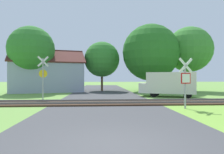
{
  "coord_description": "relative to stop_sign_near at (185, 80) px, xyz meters",
  "views": [
    {
      "loc": [
        -0.39,
        -5.01,
        1.75
      ],
      "look_at": [
        0.5,
        9.44,
        1.8
      ],
      "focal_mm": 32.0,
      "sensor_mm": 36.0,
      "label": 1
    }
  ],
  "objects": [
    {
      "name": "road_asphalt",
      "position": [
        -4.45,
        -3.98,
        -1.63
      ],
      "size": [
        7.06,
        80.0,
        0.01
      ],
      "primitive_type": "cube",
      "color": "#424244",
      "rests_on": "ground"
    },
    {
      "name": "mail_truck",
      "position": [
        1.47,
        6.83,
        -0.39
      ],
      "size": [
        5.23,
        3.68,
        2.24
      ],
      "rotation": [
        0.0,
        0.0,
        1.15
      ],
      "color": "silver",
      "rests_on": "ground"
    },
    {
      "name": "tree_right",
      "position": [
        1.66,
        14.15,
        3.34
      ],
      "size": [
        7.2,
        7.2,
        8.57
      ],
      "color": "#513823",
      "rests_on": "ground"
    },
    {
      "name": "rail_track",
      "position": [
        -4.45,
        2.46,
        -1.57
      ],
      "size": [
        60.0,
        2.6,
        0.22
      ],
      "color": "#422D1E",
      "rests_on": "ground"
    },
    {
      "name": "tree_left",
      "position": [
        -12.73,
        12.56,
        3.41
      ],
      "size": [
        5.29,
        5.29,
        7.69
      ],
      "color": "#513823",
      "rests_on": "ground"
    },
    {
      "name": "crossing_sign_far",
      "position": [
        -9.34,
        5.14,
        0.4
      ],
      "size": [
        0.87,
        0.18,
        3.49
      ],
      "rotation": [
        0.0,
        0.0,
        0.15
      ],
      "color": "#9E9EA5",
      "rests_on": "ground"
    },
    {
      "name": "tree_far",
      "position": [
        6.91,
        14.53,
        3.83
      ],
      "size": [
        5.93,
        5.93,
        8.43
      ],
      "color": "#513823",
      "rests_on": "ground"
    },
    {
      "name": "stop_sign_near",
      "position": [
        0.0,
        0.0,
        0.0
      ],
      "size": [
        0.87,
        0.21,
        2.87
      ],
      "rotation": [
        0.0,
        0.0,
        3.33
      ],
      "color": "#9E9EA5",
      "rests_on": "ground"
    },
    {
      "name": "ground_plane",
      "position": [
        -4.45,
        -5.98,
        -1.63
      ],
      "size": [
        160.0,
        160.0,
        0.0
      ],
      "primitive_type": "plane",
      "color": "#6B9942"
    },
    {
      "name": "house",
      "position": [
        -11.36,
        14.48,
        0.33
      ],
      "size": [
        9.83,
        7.54,
        5.29
      ],
      "rotation": [
        0.0,
        0.0,
        0.26
      ],
      "color": "#99A3B7",
      "rests_on": "ground"
    },
    {
      "name": "tree_center",
      "position": [
        -4.54,
        15.73,
        2.58
      ],
      "size": [
        4.7,
        4.7,
        6.57
      ],
      "color": "#513823",
      "rests_on": "ground"
    }
  ]
}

